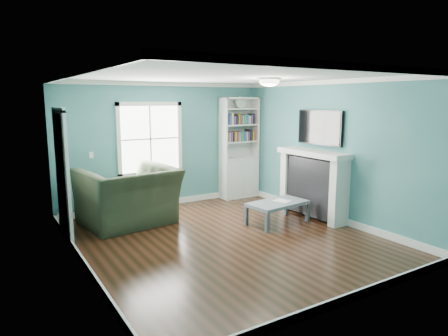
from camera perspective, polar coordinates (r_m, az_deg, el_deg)
floor at (r=6.61m, az=0.36°, el=-10.09°), size 5.00×5.00×0.00m
room_walls at (r=6.25m, az=0.37°, el=3.67°), size 5.00×5.00×5.00m
trim at (r=6.30m, az=0.37°, el=0.55°), size 4.50×5.00×2.60m
window at (r=8.36m, az=-10.49°, el=4.12°), size 1.40×0.06×1.50m
bookshelf at (r=9.21m, az=2.14°, el=1.47°), size 0.90×0.35×2.31m
fireplace at (r=7.84m, az=12.59°, el=-2.34°), size 0.44×1.58×1.30m
tv at (r=7.77m, az=13.53°, el=5.64°), size 0.06×1.10×0.65m
door at (r=6.86m, az=-22.15°, el=-0.80°), size 0.12×0.98×2.17m
ceiling_fixture at (r=6.83m, az=6.50°, el=12.25°), size 0.38×0.38×0.15m
light_switch at (r=8.03m, az=-18.43°, el=1.77°), size 0.08×0.01×0.12m
recliner at (r=7.38m, az=-13.55°, el=-2.65°), size 1.72×1.24×1.39m
coffee_table at (r=7.39m, az=7.66°, el=-5.21°), size 1.16×0.72×0.40m
paper_sheet at (r=7.46m, az=8.30°, el=-4.64°), size 0.30×0.34×0.00m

